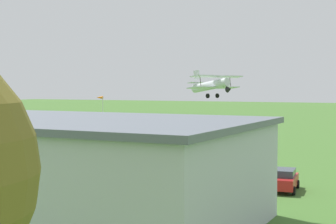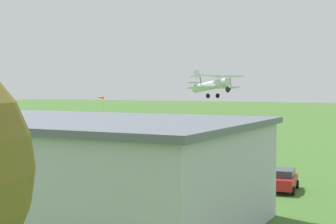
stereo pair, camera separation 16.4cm
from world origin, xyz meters
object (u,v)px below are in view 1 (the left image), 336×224
object	(u,v)px
car_red	(284,180)
person_beside_truck	(56,157)
biplane	(212,85)
windsock	(100,100)

from	to	relation	value
car_red	person_beside_truck	xyz separation A→B (m)	(23.72, -3.16, -0.07)
biplane	person_beside_truck	bearing A→B (deg)	74.37
windsock	biplane	bearing A→B (deg)	150.81
biplane	car_red	world-z (taller)	biplane
biplane	windsock	xyz separation A→B (m)	(28.77, -16.07, -2.74)
person_beside_truck	windsock	world-z (taller)	windsock
person_beside_truck	windsock	xyz separation A→B (m)	(21.76, -41.13, 4.61)
car_red	windsock	bearing A→B (deg)	-44.24
biplane	car_red	distance (m)	33.60
car_red	windsock	world-z (taller)	windsock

